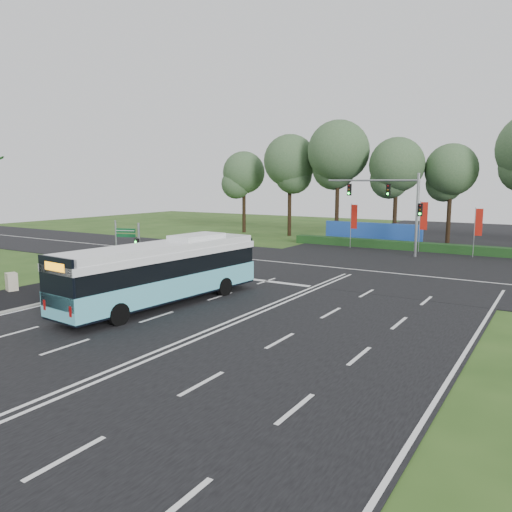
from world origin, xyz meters
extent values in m
plane|color=#274818|center=(0.00, 0.00, 0.00)|extent=(120.00, 120.00, 0.00)
cube|color=black|center=(0.00, 0.00, 0.02)|extent=(20.00, 120.00, 0.04)
cube|color=black|center=(0.00, 12.00, 0.03)|extent=(120.00, 14.00, 0.05)
cube|color=black|center=(-12.50, -3.00, 0.03)|extent=(5.00, 18.00, 0.06)
cube|color=gray|center=(-10.10, -3.00, 0.06)|extent=(0.25, 18.00, 0.12)
cube|color=#5DC6D9|center=(-4.69, -2.94, 1.07)|extent=(3.45, 12.20, 1.10)
cube|color=black|center=(-4.69, -2.94, 0.57)|extent=(3.42, 12.14, 0.30)
cube|color=black|center=(-4.69, -2.94, 2.08)|extent=(3.33, 12.01, 0.95)
cube|color=white|center=(-4.69, -2.94, 2.68)|extent=(3.45, 12.20, 0.35)
cube|color=white|center=(-4.69, -2.94, 3.03)|extent=(3.36, 11.71, 0.35)
cube|color=white|center=(-4.49, -0.44, 3.33)|extent=(1.84, 3.13, 0.25)
cube|color=black|center=(-5.16, -8.88, 2.13)|extent=(2.43, 0.31, 2.21)
cube|color=orange|center=(-5.16, -8.92, 2.83)|extent=(1.40, 0.17, 0.35)
cylinder|color=black|center=(-5.59, 0.55, 0.52)|extent=(0.36, 1.06, 1.04)
cylinder|color=black|center=(-3.25, 0.37, 0.52)|extent=(0.36, 1.06, 1.04)
cylinder|color=black|center=(-6.16, -6.65, 0.52)|extent=(0.36, 1.06, 1.04)
cylinder|color=black|center=(-3.82, -6.83, 0.52)|extent=(0.36, 1.06, 1.04)
cylinder|color=gray|center=(-10.20, 0.86, 1.87)|extent=(0.15, 0.15, 3.73)
cube|color=black|center=(-10.20, 0.68, 2.56)|extent=(0.35, 0.29, 0.43)
sphere|color=#19F233|center=(-10.20, 0.58, 2.56)|extent=(0.15, 0.15, 0.15)
cylinder|color=gray|center=(-12.72, 1.26, 1.88)|extent=(0.11, 0.11, 3.77)
cube|color=#0D4B24|center=(-12.05, 1.50, 3.11)|extent=(1.35, 0.53, 0.28)
cube|color=#0D4B24|center=(-12.05, 1.50, 2.78)|extent=(1.35, 0.53, 0.21)
cube|color=white|center=(-12.05, 1.46, 3.11)|extent=(1.25, 0.45, 0.04)
cube|color=beige|center=(-14.36, -5.23, 0.55)|extent=(0.79, 0.72, 1.09)
cylinder|color=gray|center=(-4.77, 23.06, 2.12)|extent=(0.07, 0.07, 4.24)
cube|color=#A3180E|center=(-4.46, 23.09, 3.02)|extent=(0.57, 0.10, 2.26)
cylinder|color=gray|center=(1.44, 23.80, 2.30)|extent=(0.07, 0.07, 4.60)
cube|color=#A3180E|center=(1.76, 23.89, 3.27)|extent=(0.60, 0.21, 2.45)
cylinder|color=gray|center=(6.14, 22.84, 2.10)|extent=(0.07, 0.07, 4.19)
cube|color=#A3180E|center=(6.45, 22.89, 2.98)|extent=(0.56, 0.14, 2.23)
cylinder|color=gray|center=(2.00, 20.50, 3.50)|extent=(0.24, 0.24, 7.00)
cylinder|color=gray|center=(-2.00, 20.50, 6.40)|extent=(8.00, 0.16, 0.16)
cube|color=black|center=(-0.50, 20.50, 5.60)|extent=(0.32, 0.28, 1.05)
cube|color=black|center=(-4.00, 20.50, 5.60)|extent=(0.32, 0.28, 1.05)
cube|color=black|center=(2.25, 20.50, 4.00)|extent=(0.32, 0.28, 1.05)
cube|color=#153A16|center=(0.00, 24.50, 0.40)|extent=(22.00, 1.20, 0.80)
cube|color=#1F4BAD|center=(-4.00, 27.00, 1.10)|extent=(10.00, 0.30, 2.20)
cylinder|color=black|center=(-21.69, 30.33, 3.52)|extent=(0.44, 0.44, 7.03)
sphere|color=#31512F|center=(-21.69, 30.33, 7.40)|extent=(5.18, 5.18, 5.18)
cylinder|color=black|center=(-14.98, 29.80, 4.11)|extent=(0.44, 0.44, 8.22)
sphere|color=#31512F|center=(-14.98, 29.80, 8.66)|extent=(6.06, 6.06, 6.06)
cylinder|color=black|center=(-8.91, 29.46, 4.53)|extent=(0.44, 0.44, 9.05)
sphere|color=#31512F|center=(-8.91, 29.46, 9.53)|extent=(6.67, 6.67, 6.67)
cylinder|color=black|center=(-2.61, 29.82, 3.80)|extent=(0.44, 0.44, 7.60)
sphere|color=#31512F|center=(-2.61, 29.82, 8.00)|extent=(5.60, 5.60, 5.60)
cylinder|color=black|center=(2.30, 32.00, 3.56)|extent=(0.44, 0.44, 7.12)
sphere|color=#31512F|center=(2.30, 32.00, 7.49)|extent=(5.24, 5.24, 5.24)
camera|label=1|loc=(12.62, -21.69, 6.32)|focal=35.00mm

